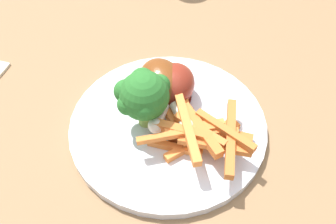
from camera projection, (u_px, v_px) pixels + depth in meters
dining_table at (144, 126)px, 0.59m from camera, size 1.19×0.90×0.72m
dinner_plate at (168, 125)px, 0.47m from camera, size 0.25×0.25×0.01m
broccoli_floret_front at (144, 95)px, 0.43m from camera, size 0.06×0.07×0.08m
carrot_fries_pile at (201, 132)px, 0.43m from camera, size 0.16×0.14×0.03m
chicken_drumstick_near at (163, 84)px, 0.47m from camera, size 0.13×0.07×0.05m
chicken_drumstick_far at (172, 87)px, 0.47m from camera, size 0.11×0.08×0.05m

